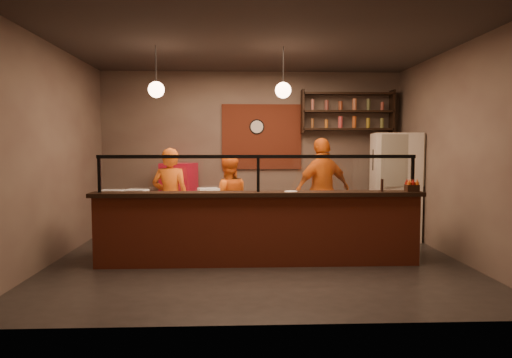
{
  "coord_description": "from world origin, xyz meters",
  "views": [
    {
      "loc": [
        -0.3,
        -6.73,
        1.69
      ],
      "look_at": [
        -0.01,
        0.3,
        1.2
      ],
      "focal_mm": 32.0,
      "sensor_mm": 36.0,
      "label": 1
    }
  ],
  "objects_px": {
    "wall_clock": "(257,127)",
    "condiment_caddy": "(412,188)",
    "cook_left": "(170,199)",
    "pepper_mill": "(382,185)",
    "cook_mid": "(228,201)",
    "pizza_dough": "(255,198)",
    "red_cooler": "(179,199)",
    "fridge": "(395,186)",
    "cook_right": "(323,191)"
  },
  "relations": [
    {
      "from": "cook_mid",
      "to": "pepper_mill",
      "type": "xyz_separation_m",
      "value": [
        2.23,
        -1.4,
        0.37
      ]
    },
    {
      "from": "cook_right",
      "to": "fridge",
      "type": "height_order",
      "value": "fridge"
    },
    {
      "from": "fridge",
      "to": "cook_left",
      "type": "bearing_deg",
      "value": -162.65
    },
    {
      "from": "cook_mid",
      "to": "fridge",
      "type": "xyz_separation_m",
      "value": [
        3.06,
        0.43,
        0.2
      ]
    },
    {
      "from": "cook_left",
      "to": "fridge",
      "type": "relative_size",
      "value": 0.86
    },
    {
      "from": "cook_mid",
      "to": "cook_right",
      "type": "xyz_separation_m",
      "value": [
        1.66,
        0.12,
        0.15
      ]
    },
    {
      "from": "wall_clock",
      "to": "pepper_mill",
      "type": "distance_m",
      "value": 3.39
    },
    {
      "from": "fridge",
      "to": "red_cooler",
      "type": "relative_size",
      "value": 1.41
    },
    {
      "from": "wall_clock",
      "to": "cook_left",
      "type": "distance_m",
      "value": 2.55
    },
    {
      "from": "cook_left",
      "to": "cook_right",
      "type": "distance_m",
      "value": 2.63
    },
    {
      "from": "pepper_mill",
      "to": "pizza_dough",
      "type": "bearing_deg",
      "value": 162.03
    },
    {
      "from": "wall_clock",
      "to": "cook_mid",
      "type": "xyz_separation_m",
      "value": [
        -0.56,
        -1.39,
        -1.32
      ]
    },
    {
      "from": "red_cooler",
      "to": "fridge",
      "type": "bearing_deg",
      "value": 7.43
    },
    {
      "from": "pepper_mill",
      "to": "red_cooler",
      "type": "bearing_deg",
      "value": 142.18
    },
    {
      "from": "fridge",
      "to": "red_cooler",
      "type": "bearing_deg",
      "value": 178.59
    },
    {
      "from": "pizza_dough",
      "to": "pepper_mill",
      "type": "bearing_deg",
      "value": -17.97
    },
    {
      "from": "fridge",
      "to": "condiment_caddy",
      "type": "xyz_separation_m",
      "value": [
        -0.4,
        -1.83,
        0.14
      ]
    },
    {
      "from": "cook_mid",
      "to": "pizza_dough",
      "type": "bearing_deg",
      "value": 109.89
    },
    {
      "from": "cook_mid",
      "to": "condiment_caddy",
      "type": "bearing_deg",
      "value": 143.93
    },
    {
      "from": "wall_clock",
      "to": "condiment_caddy",
      "type": "height_order",
      "value": "wall_clock"
    },
    {
      "from": "cook_left",
      "to": "cook_right",
      "type": "xyz_separation_m",
      "value": [
        2.61,
        0.36,
        0.09
      ]
    },
    {
      "from": "cook_mid",
      "to": "red_cooler",
      "type": "relative_size",
      "value": 1.12
    },
    {
      "from": "cook_left",
      "to": "pizza_dough",
      "type": "height_order",
      "value": "cook_left"
    },
    {
      "from": "wall_clock",
      "to": "cook_mid",
      "type": "height_order",
      "value": "wall_clock"
    },
    {
      "from": "cook_right",
      "to": "pizza_dough",
      "type": "height_order",
      "value": "cook_right"
    },
    {
      "from": "wall_clock",
      "to": "cook_right",
      "type": "relative_size",
      "value": 0.16
    },
    {
      "from": "cook_left",
      "to": "pepper_mill",
      "type": "relative_size",
      "value": 9.36
    },
    {
      "from": "wall_clock",
      "to": "condiment_caddy",
      "type": "bearing_deg",
      "value": -53.08
    },
    {
      "from": "fridge",
      "to": "red_cooler",
      "type": "height_order",
      "value": "fridge"
    },
    {
      "from": "condiment_caddy",
      "to": "cook_left",
      "type": "bearing_deg",
      "value": 162.17
    },
    {
      "from": "condiment_caddy",
      "to": "pepper_mill",
      "type": "height_order",
      "value": "pepper_mill"
    },
    {
      "from": "red_cooler",
      "to": "pepper_mill",
      "type": "bearing_deg",
      "value": -21.22
    },
    {
      "from": "cook_right",
      "to": "pepper_mill",
      "type": "distance_m",
      "value": 1.64
    },
    {
      "from": "cook_left",
      "to": "condiment_caddy",
      "type": "relative_size",
      "value": 9.57
    },
    {
      "from": "cook_left",
      "to": "red_cooler",
      "type": "distance_m",
      "value": 1.34
    },
    {
      "from": "cook_right",
      "to": "red_cooler",
      "type": "xyz_separation_m",
      "value": [
        -2.64,
        0.96,
        -0.24
      ]
    },
    {
      "from": "cook_mid",
      "to": "pizza_dough",
      "type": "xyz_separation_m",
      "value": [
        0.44,
        -0.82,
        0.13
      ]
    },
    {
      "from": "cook_left",
      "to": "cook_right",
      "type": "relative_size",
      "value": 0.91
    },
    {
      "from": "wall_clock",
      "to": "pizza_dough",
      "type": "xyz_separation_m",
      "value": [
        -0.12,
        -2.21,
        -1.19
      ]
    },
    {
      "from": "cook_left",
      "to": "pepper_mill",
      "type": "height_order",
      "value": "cook_left"
    },
    {
      "from": "cook_right",
      "to": "pizza_dough",
      "type": "distance_m",
      "value": 1.54
    },
    {
      "from": "fridge",
      "to": "pepper_mill",
      "type": "height_order",
      "value": "fridge"
    },
    {
      "from": "wall_clock",
      "to": "red_cooler",
      "type": "bearing_deg",
      "value": -168.55
    },
    {
      "from": "wall_clock",
      "to": "fridge",
      "type": "xyz_separation_m",
      "value": [
        2.5,
        -0.96,
        -1.13
      ]
    },
    {
      "from": "wall_clock",
      "to": "pizza_dough",
      "type": "relative_size",
      "value": 0.66
    },
    {
      "from": "wall_clock",
      "to": "fridge",
      "type": "relative_size",
      "value": 0.15
    },
    {
      "from": "cook_right",
      "to": "condiment_caddy",
      "type": "relative_size",
      "value": 10.54
    },
    {
      "from": "red_cooler",
      "to": "pepper_mill",
      "type": "height_order",
      "value": "red_cooler"
    },
    {
      "from": "cook_left",
      "to": "pepper_mill",
      "type": "bearing_deg",
      "value": 166.26
    },
    {
      "from": "red_cooler",
      "to": "pizza_dough",
      "type": "bearing_deg",
      "value": -36.84
    }
  ]
}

